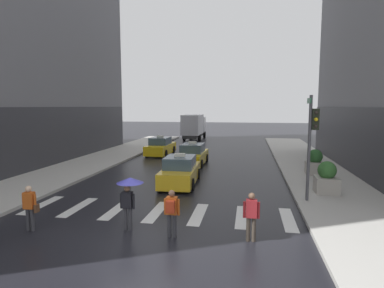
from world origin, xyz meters
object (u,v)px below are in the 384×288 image
Objects in this scene: pedestrian_with_backpack at (172,210)px; planter_mid_block at (315,163)px; pedestrian_with_umbrella at (129,189)px; planter_near_corner at (327,179)px; taxi_second at (193,155)px; box_truck at (194,126)px; traffic_light_pole at (312,133)px; taxi_third at (161,147)px; pedestrian_with_handbag at (30,205)px; taxi_lead at (180,172)px; pedestrian_plain_coat at (251,214)px.

pedestrian_with_backpack is 1.03× the size of planter_mid_block.
pedestrian_with_umbrella is 1.21× the size of planter_near_corner.
box_truck reaches higher than taxi_second.
traffic_light_pole is 2.91× the size of pedestrian_with_backpack.
pedestrian_with_backpack is 12.84m from planter_mid_block.
planter_near_corner is at bearing -66.49° from box_truck.
pedestrian_with_umbrella is (3.83, -17.88, 0.79)m from taxi_third.
box_truck is at bearing 98.38° from pedestrian_with_backpack.
traffic_light_pole reaches higher than planter_mid_block.
box_truck is at bearing 86.63° from taxi_third.
box_truck is 4.57× the size of pedestrian_with_handbag.
planter_near_corner is 1.00× the size of planter_mid_block.
taxi_third is 18.30m from pedestrian_with_umbrella.
traffic_light_pole is 3.00× the size of planter_near_corner.
traffic_light_pole is 6.67m from planter_mid_block.
taxi_third is 2.36× the size of pedestrian_with_umbrella.
taxi_lead is at bearing -156.55° from planter_mid_block.
traffic_light_pole is 1.05× the size of taxi_third.
pedestrian_with_umbrella is 1.18× the size of pedestrian_plain_coat.
taxi_second is 0.60× the size of box_truck.
taxi_lead is at bearing 63.78° from pedestrian_with_handbag.
planter_near_corner is (1.06, 1.50, -2.38)m from traffic_light_pole.
traffic_light_pole is 8.47m from pedestrian_with_umbrella.
box_truck is at bearing 113.51° from planter_near_corner.
pedestrian_with_backpack is at bearing -121.40° from planter_mid_block.
box_truck is (-3.37, 24.35, 1.13)m from taxi_lead.
taxi_lead reaches higher than pedestrian_with_handbag.
traffic_light_pole reaches higher than planter_near_corner.
pedestrian_with_handbag and pedestrian_plain_coat have the same top height.
pedestrian_with_handbag is (-5.14, -0.27, -0.04)m from pedestrian_with_backpack.
pedestrian_plain_coat is at bearing -120.97° from planter_near_corner.
traffic_light_pole reaches higher than taxi_second.
box_truck is 3.89× the size of pedestrian_with_umbrella.
pedestrian_with_backpack is (1.32, -7.49, 0.25)m from taxi_lead.
planter_near_corner is at bearing 30.05° from pedestrian_with_handbag.
taxi_lead and taxi_second have the same top height.
box_truck is 4.71× the size of planter_near_corner.
planter_mid_block reaches higher than pedestrian_with_backpack.
taxi_third reaches higher than pedestrian_plain_coat.
pedestrian_with_umbrella is 1.18× the size of pedestrian_with_backpack.
pedestrian_with_handbag is (0.35, -18.55, 0.21)m from taxi_third.
traffic_light_pole is 7.56m from taxi_lead.
taxi_third is 2.78× the size of pedestrian_with_backpack.
planter_near_corner is (11.52, 6.66, -0.06)m from pedestrian_with_handbag.
traffic_light_pole is 17.39m from taxi_third.
pedestrian_with_umbrella is at bearing 166.14° from pedestrian_with_backpack.
pedestrian_with_handbag is at bearing -103.96° from taxi_second.
planter_mid_block is (4.04, 10.78, -0.07)m from pedestrian_plain_coat.
pedestrian_with_backpack is at bearing -13.86° from pedestrian_with_umbrella.
pedestrian_with_handbag is at bearing -176.97° from pedestrian_with_backpack.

